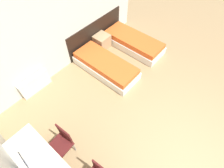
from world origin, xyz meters
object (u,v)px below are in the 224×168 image
object	(u,v)px
bed_near_window	(106,66)
laptop	(32,159)
bed_near_door	(133,42)
nightstand	(102,42)
chair_near_laptop	(62,142)

from	to	relation	value
bed_near_window	laptop	xyz separation A→B (m)	(-2.90, -0.90, 0.62)
bed_near_window	bed_near_door	xyz separation A→B (m)	(1.41, 0.00, 0.00)
nightstand	chair_near_laptop	world-z (taller)	chair_near_laptop
bed_near_door	bed_near_window	bearing A→B (deg)	180.00
bed_near_window	bed_near_door	size ratio (longest dim) A/B	1.00
chair_near_laptop	laptop	world-z (taller)	laptop
bed_near_window	bed_near_door	bearing A→B (deg)	0.00
bed_near_door	nightstand	distance (m)	1.06
bed_near_door	chair_near_laptop	xyz separation A→B (m)	(-3.76, -0.92, 0.31)
bed_near_window	laptop	distance (m)	3.10
bed_near_door	chair_near_laptop	world-z (taller)	chair_near_laptop
bed_near_door	chair_near_laptop	size ratio (longest dim) A/B	2.26
bed_near_window	nightstand	distance (m)	1.06
bed_near_window	nightstand	xyz separation A→B (m)	(0.70, 0.79, 0.05)
chair_near_laptop	laptop	distance (m)	0.63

